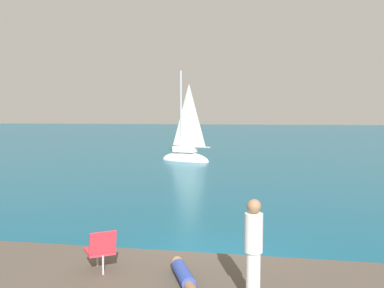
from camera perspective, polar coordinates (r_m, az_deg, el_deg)
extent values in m
plane|color=#0F5675|center=(11.80, 3.32, -14.87)|extent=(160.00, 160.00, 0.00)
ellipsoid|color=white|center=(31.91, -0.87, -2.17)|extent=(3.93, 2.54, 1.28)
cube|color=white|center=(31.81, -0.87, -0.66)|extent=(1.84, 1.42, 0.42)
cylinder|color=#B7B7BC|center=(31.82, -1.43, 4.20)|extent=(0.14, 0.14, 5.81)
cylinder|color=#B2B2B7|center=(31.42, 0.44, -0.37)|extent=(2.20, 0.95, 0.11)
pyramid|color=silver|center=(31.52, -0.39, 3.77)|extent=(1.76, 0.74, 4.41)
cylinder|color=#334CB2|center=(7.99, -1.13, -16.40)|extent=(0.52, 0.93, 0.24)
sphere|color=#9E704C|center=(8.48, -1.93, -14.94)|extent=(0.22, 0.22, 0.22)
cylinder|color=white|center=(7.17, 7.87, -16.62)|extent=(0.22, 0.22, 0.80)
cylinder|color=white|center=(6.94, 7.95, -11.24)|extent=(0.28, 0.28, 0.60)
sphere|color=#9E704C|center=(6.84, 7.99, -7.94)|extent=(0.22, 0.22, 0.22)
cube|color=#E03342|center=(8.57, -11.80, -13.35)|extent=(0.68, 0.69, 0.04)
cube|color=#E03342|center=(8.26, -11.42, -12.41)|extent=(0.49, 0.37, 0.45)
cylinder|color=silver|center=(8.82, -12.08, -14.02)|extent=(0.04, 0.04, 0.35)
cylinder|color=silver|center=(8.39, -11.37, -15.02)|extent=(0.04, 0.04, 0.35)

